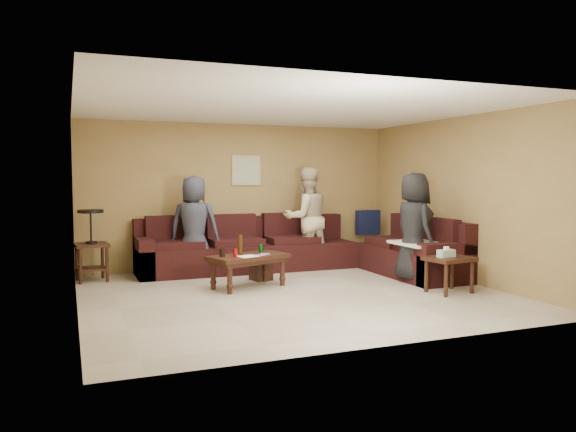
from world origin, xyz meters
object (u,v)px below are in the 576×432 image
Objects in this scene: waste_bin at (261,269)px; person_right at (414,227)px; sectional_sofa at (305,253)px; end_table_left at (91,244)px; person_left at (194,226)px; coffee_table at (248,260)px; side_table_right at (449,262)px; person_middle at (307,218)px.

person_right reaches higher than waste_bin.
sectional_sofa is at bearing 22.74° from waste_bin.
end_table_left is 4.90m from person_right.
person_right is (2.97, -1.71, 0.02)m from person_left.
coffee_table reaches higher than waste_bin.
side_table_right is 2.80m from waste_bin.
side_table_right is at bearing -61.77° from sectional_sofa.
coffee_table is 1.15× the size of end_table_left.
waste_bin is 0.19× the size of person_middle.
person_middle is at bearing 31.48° from person_right.
coffee_table is at bearing 151.04° from side_table_right.
person_left is at bearing 168.58° from sectional_sofa.
person_middle is 2.01m from person_right.
waste_bin is at bearing 53.64° from coffee_table.
coffee_table is at bearing 79.92° from person_right.
person_middle is at bearing 111.02° from side_table_right.
sectional_sofa is 1.53m from coffee_table.
end_table_left is 3.32× the size of waste_bin.
sectional_sofa is 2.52m from side_table_right.
side_table_right is at bearing -41.39° from waste_bin.
waste_bin is 0.20× the size of person_right.
coffee_table is 2.54m from person_right.
person_middle is 1.06× the size of person_right.
person_middle is (1.09, 0.75, 0.71)m from waste_bin.
person_middle reaches higher than waste_bin.
person_right is at bearing -22.15° from end_table_left.
waste_bin is (0.36, 0.49, -0.24)m from coffee_table.
coffee_table is 0.78× the size of person_left.
sectional_sofa is 2.89× the size of person_left.
side_table_right is at bearing 162.17° from person_left.
person_left reaches higher than waste_bin.
person_left is at bearing 61.28° from person_right.
person_middle is (1.45, 1.24, 0.48)m from coffee_table.
sectional_sofa is 4.26× the size of end_table_left.
person_right reaches higher than side_table_right.
waste_bin is (-0.90, -0.38, -0.16)m from sectional_sofa.
side_table_right is at bearing -179.67° from person_right.
coffee_table is 2.48m from end_table_left.
coffee_table is at bearing -145.52° from sectional_sofa.
sectional_sofa is at bearing 34.48° from coffee_table.
person_left reaches higher than sectional_sofa.
end_table_left is 0.66× the size of person_right.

